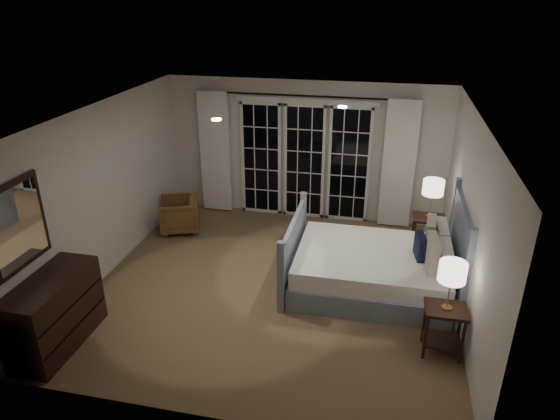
% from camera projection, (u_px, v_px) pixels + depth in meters
% --- Properties ---
extents(floor, '(5.00, 5.00, 0.00)m').
position_uv_depth(floor, '(274.00, 285.00, 7.20)').
color(floor, brown).
rests_on(floor, ground).
extents(ceiling, '(5.00, 5.00, 0.00)m').
position_uv_depth(ceiling, '(273.00, 114.00, 6.17)').
color(ceiling, white).
rests_on(ceiling, wall_back).
extents(wall_left, '(0.02, 5.00, 2.50)m').
position_uv_depth(wall_left, '(104.00, 191.00, 7.17)').
color(wall_left, silver).
rests_on(wall_left, floor).
extents(wall_right, '(0.02, 5.00, 2.50)m').
position_uv_depth(wall_right, '(469.00, 223.00, 6.20)').
color(wall_right, silver).
rests_on(wall_right, floor).
extents(wall_back, '(5.00, 0.02, 2.50)m').
position_uv_depth(wall_back, '(305.00, 151.00, 8.91)').
color(wall_back, silver).
rests_on(wall_back, floor).
extents(wall_front, '(5.00, 0.02, 2.50)m').
position_uv_depth(wall_front, '(211.00, 316.00, 4.46)').
color(wall_front, silver).
rests_on(wall_front, floor).
extents(french_doors, '(2.50, 0.04, 2.20)m').
position_uv_depth(french_doors, '(304.00, 160.00, 8.94)').
color(french_doors, black).
rests_on(french_doors, wall_back).
extents(curtain_rod, '(3.50, 0.03, 0.03)m').
position_uv_depth(curtain_rod, '(305.00, 96.00, 8.42)').
color(curtain_rod, black).
rests_on(curtain_rod, wall_back).
extents(curtain_left, '(0.55, 0.10, 2.25)m').
position_uv_depth(curtain_left, '(215.00, 152.00, 9.17)').
color(curtain_left, white).
rests_on(curtain_left, curtain_rod).
extents(curtain_right, '(0.55, 0.10, 2.25)m').
position_uv_depth(curtain_right, '(399.00, 165.00, 8.53)').
color(curtain_right, white).
rests_on(curtain_right, curtain_rod).
extents(downlight_a, '(0.12, 0.12, 0.01)m').
position_uv_depth(downlight_a, '(342.00, 107.00, 6.56)').
color(downlight_a, white).
rests_on(downlight_a, ceiling).
extents(downlight_b, '(0.12, 0.12, 0.01)m').
position_uv_depth(downlight_b, '(216.00, 120.00, 5.94)').
color(downlight_b, white).
rests_on(downlight_b, ceiling).
extents(bed, '(2.30, 1.66, 1.35)m').
position_uv_depth(bed, '(376.00, 267.00, 7.00)').
color(bed, slate).
rests_on(bed, floor).
extents(nightstand_left, '(0.48, 0.38, 0.62)m').
position_uv_depth(nightstand_left, '(444.00, 324.00, 5.72)').
color(nightstand_left, black).
rests_on(nightstand_left, floor).
extents(nightstand_right, '(0.50, 0.40, 0.65)m').
position_uv_depth(nightstand_right, '(428.00, 230.00, 7.88)').
color(nightstand_right, black).
rests_on(nightstand_right, floor).
extents(lamp_left, '(0.30, 0.30, 0.59)m').
position_uv_depth(lamp_left, '(452.00, 272.00, 5.44)').
color(lamp_left, tan).
rests_on(lamp_left, nightstand_left).
extents(lamp_right, '(0.32, 0.32, 0.62)m').
position_uv_depth(lamp_right, '(433.00, 188.00, 7.58)').
color(lamp_right, tan).
rests_on(lamp_right, nightstand_right).
extents(armchair, '(0.84, 0.83, 0.60)m').
position_uv_depth(armchair, '(179.00, 214.00, 8.70)').
color(armchair, brown).
rests_on(armchair, floor).
extents(dresser, '(0.53, 1.26, 0.89)m').
position_uv_depth(dresser, '(54.00, 313.00, 5.84)').
color(dresser, black).
rests_on(dresser, floor).
extents(mirror, '(0.05, 0.85, 1.00)m').
position_uv_depth(mirror, '(16.00, 226.00, 5.44)').
color(mirror, black).
rests_on(mirror, wall_left).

